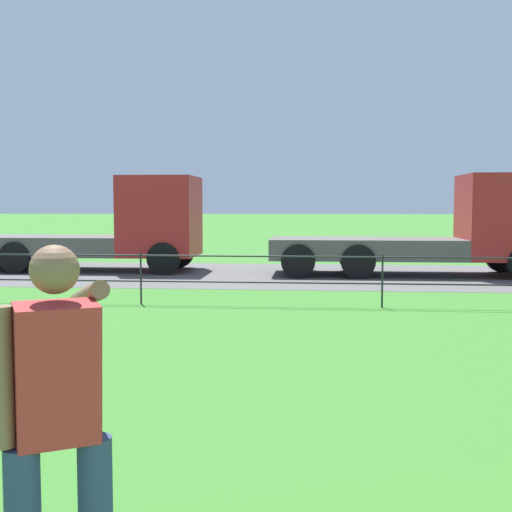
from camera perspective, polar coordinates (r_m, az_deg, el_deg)
name	(u,v)px	position (r m, az deg, el deg)	size (l,w,h in m)	color
street_strip	(363,275)	(18.65, 9.04, -1.63)	(80.00, 6.82, 0.01)	#565454
park_fence	(382,272)	(12.82, 10.64, -1.33)	(37.01, 0.04, 1.00)	#232328
person_thrower	(57,422)	(3.25, -16.45, -13.29)	(0.46, 0.86, 1.74)	navy
flatbed_truck_right	(111,229)	(20.20, -12.15, 2.23)	(7.34, 2.53, 2.75)	#B22323
flatbed_truck_far_left	(446,231)	(19.10, 15.77, 2.05)	(7.32, 2.48, 2.75)	#B22323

